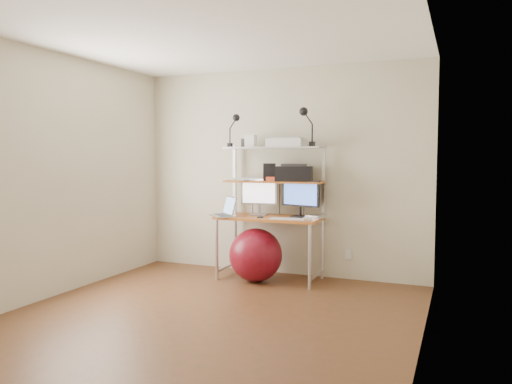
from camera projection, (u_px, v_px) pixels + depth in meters
room at (212, 177)px, 4.44m from camera, size 3.60×3.60×3.60m
computer_desk at (272, 198)px, 5.84m from camera, size 1.20×0.60×1.57m
wall_outlet at (348, 254)px, 5.82m from camera, size 0.08×0.01×0.12m
monitor_silver at (259, 193)px, 5.94m from camera, size 0.44×0.18×0.49m
monitor_black at (300, 196)px, 5.73m from camera, size 0.49×0.19×0.50m
laptop at (226, 212)px, 5.83m from camera, size 0.42×0.42×0.29m
keyboard at (288, 219)px, 5.53m from camera, size 0.40×0.15×0.01m
mouse at (308, 219)px, 5.48m from camera, size 0.10×0.07×0.03m
mac_mini at (316, 216)px, 5.66m from camera, size 0.23×0.23×0.03m
phone at (260, 217)px, 5.70m from camera, size 0.10×0.14×0.01m
printer at (294, 173)px, 5.79m from camera, size 0.48×0.38×0.20m
nas_cube at (269, 172)px, 5.93m from camera, size 0.17×0.17×0.21m
red_box at (275, 179)px, 5.82m from camera, size 0.18×0.13×0.05m
scanner at (286, 142)px, 5.78m from camera, size 0.43×0.29×0.11m
box_white at (251, 141)px, 5.92m from camera, size 0.12×0.10×0.14m
box_grey at (247, 143)px, 6.05m from camera, size 0.11×0.11×0.10m
clip_lamp_left at (235, 123)px, 5.93m from camera, size 0.16×0.09×0.39m
clip_lamp_right at (305, 118)px, 5.63m from camera, size 0.18×0.10×0.44m
exercise_ball at (256, 255)px, 5.73m from camera, size 0.61×0.61×0.61m
paper_stack at (244, 179)px, 6.03m from camera, size 0.39×0.41×0.02m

